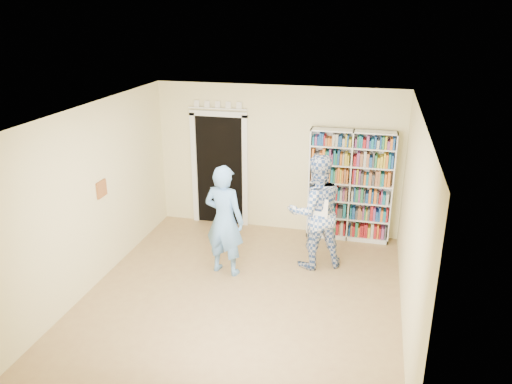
% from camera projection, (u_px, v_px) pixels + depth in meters
% --- Properties ---
extents(floor, '(5.00, 5.00, 0.00)m').
position_uv_depth(floor, '(242.00, 295.00, 7.30)').
color(floor, '#966F48').
rests_on(floor, ground).
extents(ceiling, '(5.00, 5.00, 0.00)m').
position_uv_depth(ceiling, '(240.00, 112.00, 6.36)').
color(ceiling, white).
rests_on(ceiling, wall_back).
extents(wall_back, '(4.50, 0.00, 4.50)m').
position_uv_depth(wall_back, '(277.00, 160.00, 9.11)').
color(wall_back, beige).
rests_on(wall_back, floor).
extents(wall_left, '(0.00, 5.00, 5.00)m').
position_uv_depth(wall_left, '(94.00, 197.00, 7.32)').
color(wall_left, beige).
rests_on(wall_left, floor).
extents(wall_right, '(0.00, 5.00, 5.00)m').
position_uv_depth(wall_right, '(412.00, 226.00, 6.33)').
color(wall_right, beige).
rests_on(wall_right, floor).
extents(bookshelf, '(1.46, 0.27, 2.01)m').
position_uv_depth(bookshelf, '(350.00, 185.00, 8.78)').
color(bookshelf, white).
rests_on(bookshelf, floor).
extents(doorway, '(1.10, 0.08, 2.43)m').
position_uv_depth(doorway, '(220.00, 165.00, 9.39)').
color(doorway, black).
rests_on(doorway, floor).
extents(wall_art, '(0.03, 0.25, 0.25)m').
position_uv_depth(wall_art, '(102.00, 189.00, 7.49)').
color(wall_art, brown).
rests_on(wall_art, wall_left).
extents(man_blue, '(0.72, 0.55, 1.77)m').
position_uv_depth(man_blue, '(224.00, 220.00, 7.65)').
color(man_blue, '#6399DC').
rests_on(man_blue, floor).
extents(man_plaid, '(1.12, 1.03, 1.87)m').
position_uv_depth(man_plaid, '(316.00, 212.00, 7.86)').
color(man_plaid, '#305194').
rests_on(man_plaid, floor).
extents(paper_sheet, '(0.23, 0.04, 0.32)m').
position_uv_depth(paper_sheet, '(321.00, 209.00, 7.56)').
color(paper_sheet, white).
rests_on(paper_sheet, man_plaid).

